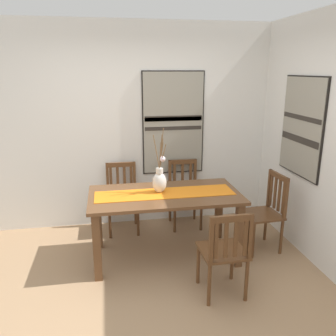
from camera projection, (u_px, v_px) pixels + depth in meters
ground_plane at (158, 300)px, 3.31m from camera, size 6.40×6.40×0.03m
wall_back at (137, 127)px, 4.69m from camera, size 6.40×0.12×2.70m
dining_table at (165, 204)px, 3.88m from camera, size 1.67×0.86×0.77m
table_runner at (165, 193)px, 3.85m from camera, size 1.53×0.36×0.01m
centerpiece_vase at (160, 180)px, 3.84m from camera, size 0.16×0.20×0.74m
chair_0 at (122, 196)px, 4.62m from camera, size 0.42×0.42×0.90m
chair_1 at (225, 251)px, 3.23m from camera, size 0.43×0.43×0.89m
chair_2 at (184, 192)px, 4.77m from camera, size 0.42×0.42×0.90m
chair_3 at (266, 211)px, 4.11m from camera, size 0.45×0.45×0.93m
painting_on_back_wall at (173, 123)px, 4.70m from camera, size 0.84×0.05×1.38m
painting_on_side_wall at (302, 127)px, 3.96m from camera, size 0.05×0.83×1.13m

